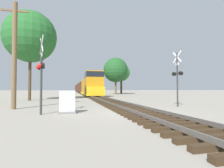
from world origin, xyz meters
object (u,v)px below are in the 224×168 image
object	(u,v)px
crossing_signal_far	(178,75)
relay_cabinet	(67,102)
freight_train	(81,88)
utility_pole	(14,54)
tree_mid_background	(116,70)
tree_far_right	(30,37)
tree_deep_background	(121,73)
crossing_signal_near	(41,70)

from	to	relation	value
crossing_signal_far	relay_cabinet	bearing A→B (deg)	91.89
freight_train	crossing_signal_far	bearing A→B (deg)	-85.53
utility_pole	tree_mid_background	world-z (taller)	tree_mid_background
relay_cabinet	tree_far_right	bearing A→B (deg)	110.46
tree_far_right	tree_mid_background	world-z (taller)	tree_far_right
relay_cabinet	utility_pole	world-z (taller)	utility_pole
tree_deep_background	relay_cabinet	bearing A→B (deg)	-110.40
utility_pole	crossing_signal_near	bearing A→B (deg)	-54.85
utility_pole	tree_deep_background	xyz separation A→B (m)	(18.53, 37.12, 2.54)
crossing_signal_near	relay_cabinet	world-z (taller)	crossing_signal_near
tree_far_right	tree_deep_background	world-z (taller)	tree_far_right
crossing_signal_far	relay_cabinet	size ratio (longest dim) A/B	3.40
crossing_signal_near	utility_pole	xyz separation A→B (m)	(-2.23, 3.17, 1.38)
tree_far_right	tree_mid_background	size ratio (longest dim) A/B	1.10
freight_train	utility_pole	size ratio (longest dim) A/B	11.31
relay_cabinet	crossing_signal_near	bearing A→B (deg)	-171.01
utility_pole	tree_deep_background	size ratio (longest dim) A/B	0.82
tree_deep_background	freight_train	bearing A→B (deg)	121.71
freight_train	relay_cabinet	size ratio (longest dim) A/B	65.18
crossing_signal_near	tree_mid_background	size ratio (longest dim) A/B	0.43
crossing_signal_near	crossing_signal_far	distance (m)	10.00
relay_cabinet	tree_deep_background	world-z (taller)	tree_deep_background
freight_train	crossing_signal_near	world-z (taller)	freight_train
crossing_signal_near	tree_deep_background	bearing A→B (deg)	140.26
tree_mid_background	tree_deep_background	xyz separation A→B (m)	(2.94, 4.67, -0.18)
crossing_signal_far	relay_cabinet	world-z (taller)	crossing_signal_far
crossing_signal_far	tree_deep_background	size ratio (longest dim) A/B	0.49
crossing_signal_far	utility_pole	size ratio (longest dim) A/B	0.59
crossing_signal_near	tree_far_right	distance (m)	14.16
freight_train	tree_mid_background	distance (m)	24.10
tree_deep_background	tree_far_right	bearing A→B (deg)	-125.36
crossing_signal_far	utility_pole	world-z (taller)	utility_pole
crossing_signal_far	tree_far_right	world-z (taller)	tree_far_right
utility_pole	freight_train	bearing A→B (deg)	82.04
utility_pole	tree_far_right	size ratio (longest dim) A/B	0.68
relay_cabinet	tree_mid_background	distance (m)	37.83
freight_train	crossing_signal_near	xyz separation A→B (m)	(-5.42, -57.90, 0.60)
crossing_signal_near	tree_deep_background	size ratio (longest dim) A/B	0.47
freight_train	tree_far_right	world-z (taller)	tree_far_right
utility_pole	tree_far_right	bearing A→B (deg)	96.17
crossing_signal_near	utility_pole	size ratio (longest dim) A/B	0.57
tree_far_right	freight_train	bearing A→B (deg)	79.12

